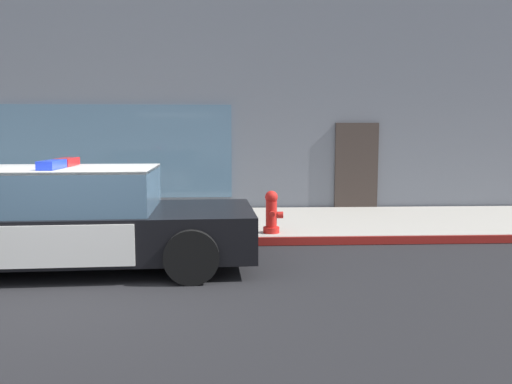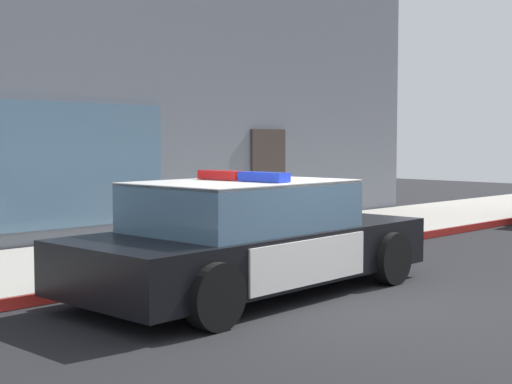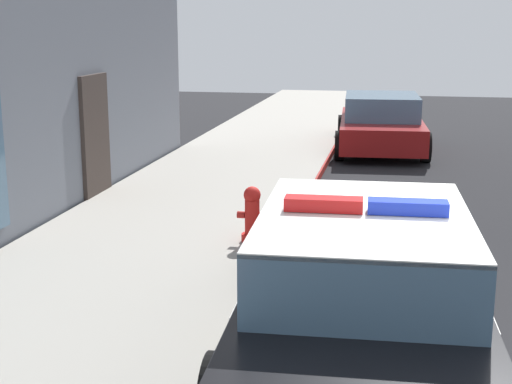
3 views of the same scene
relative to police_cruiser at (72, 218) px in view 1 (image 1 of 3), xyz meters
The scene contains 6 objects.
ground 1.47m from the police_cruiser, 74.29° to the right, with size 48.00×48.00×0.00m, color black.
sidewalk 2.99m from the police_cruiser, 83.06° to the left, with size 48.00×3.39×0.15m, color #A39E93.
curb_red_paint 1.39m from the police_cruiser, 73.53° to the left, with size 28.80×0.04×0.14m, color maroon.
storefront_building 10.94m from the police_cruiser, 102.18° to the left, with size 24.12×10.81×9.07m.
police_cruiser is the anchor object (origin of this frame).
fire_hydrant 3.27m from the police_cruiser, 28.51° to the left, with size 0.34×0.39×0.73m.
Camera 1 is at (1.83, -5.68, 1.81)m, focal length 35.38 mm.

